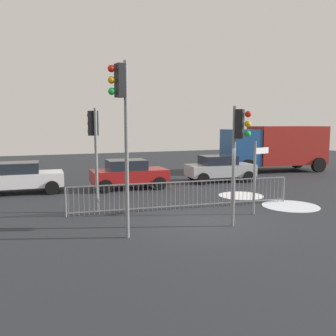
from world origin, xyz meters
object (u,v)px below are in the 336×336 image
at_px(traffic_light_mid_left, 94,136).
at_px(delivery_truck, 275,146).
at_px(car_red_near, 129,174).
at_px(car_silver_mid, 220,168).
at_px(traffic_light_rear_left, 239,139).
at_px(direction_sign_post, 256,173).
at_px(car_white_trailing, 20,177).
at_px(traffic_light_foreground_right, 121,110).

distance_m(traffic_light_mid_left, delivery_truck, 15.51).
relative_size(traffic_light_mid_left, car_red_near, 0.99).
xyz_separation_m(traffic_light_mid_left, delivery_truck, (13.77, 7.06, -1.07)).
bearing_deg(car_silver_mid, traffic_light_rear_left, -110.28).
bearing_deg(traffic_light_mid_left, direction_sign_post, -44.34).
bearing_deg(direction_sign_post, delivery_truck, 32.88).
relative_size(car_white_trailing, car_red_near, 1.00).
height_order(traffic_light_rear_left, traffic_light_mid_left, traffic_light_mid_left).
bearing_deg(traffic_light_mid_left, car_white_trailing, 99.06).
relative_size(traffic_light_foreground_right, car_silver_mid, 1.26).
relative_size(traffic_light_mid_left, car_silver_mid, 0.97).
bearing_deg(traffic_light_rear_left, direction_sign_post, 173.66).
bearing_deg(traffic_light_foreground_right, traffic_light_mid_left, -7.20).
distance_m(car_silver_mid, delivery_truck, 6.35).
xyz_separation_m(traffic_light_rear_left, car_red_near, (-1.27, 8.06, -2.02)).
distance_m(traffic_light_foreground_right, traffic_light_rear_left, 3.79).
bearing_deg(traffic_light_mid_left, traffic_light_rear_left, -63.13).
distance_m(direction_sign_post, car_red_near, 7.45).
relative_size(traffic_light_mid_left, delivery_truck, 0.53).
bearing_deg(car_white_trailing, delivery_truck, 10.20).
bearing_deg(direction_sign_post, car_white_trailing, 120.10).
height_order(direction_sign_post, car_white_trailing, direction_sign_post).
distance_m(traffic_light_mid_left, car_red_near, 5.37).
height_order(traffic_light_foreground_right, car_white_trailing, traffic_light_foreground_right).
xyz_separation_m(traffic_light_mid_left, car_white_trailing, (-2.56, 4.98, -2.04)).
bearing_deg(car_red_near, car_white_trailing, 174.62).
relative_size(car_white_trailing, delivery_truck, 0.53).
bearing_deg(delivery_truck, traffic_light_foreground_right, 44.87).
distance_m(traffic_light_rear_left, car_silver_mid, 9.61).
bearing_deg(car_red_near, traffic_light_rear_left, -78.52).
relative_size(traffic_light_rear_left, car_white_trailing, 0.98).
height_order(traffic_light_foreground_right, traffic_light_rear_left, traffic_light_foreground_right).
bearing_deg(delivery_truck, traffic_light_rear_left, 54.32).
xyz_separation_m(traffic_light_foreground_right, delivery_truck, (13.67, 10.67, -1.90)).
relative_size(direction_sign_post, car_red_near, 0.68).
height_order(car_red_near, delivery_truck, delivery_truck).
relative_size(car_red_near, car_silver_mid, 0.98).
bearing_deg(car_white_trailing, car_silver_mid, 0.94).
distance_m(direction_sign_post, car_silver_mid, 7.74).
distance_m(car_red_near, delivery_truck, 11.63).
xyz_separation_m(car_red_near, car_silver_mid, (5.47, 0.34, 0.00)).
bearing_deg(car_red_near, delivery_truck, 16.49).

